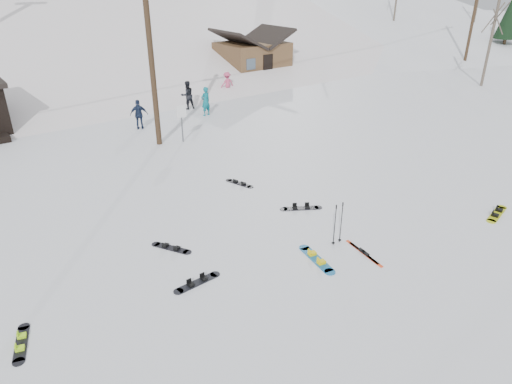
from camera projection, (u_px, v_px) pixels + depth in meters
ground at (335, 314)px, 11.30m from camera, size 200.00×200.00×0.00m
ski_slope at (7, 149)px, 56.28m from camera, size 60.00×85.24×65.97m
ridge_right at (273, 102)px, 72.63m from camera, size 45.66×93.98×54.59m
treeline_right at (300, 35)px, 60.99m from camera, size 20.00×60.00×10.00m
utility_pole at (150, 45)px, 20.46m from camera, size 2.00×0.26×9.00m
utility_pole_right at (475, 10)px, 39.81m from camera, size 2.00×0.26×9.00m
trail_sign at (182, 117)px, 22.23m from camera, size 0.50×0.09×1.85m
cabin at (252, 58)px, 36.06m from camera, size 5.39×4.40×3.77m
hero_snowboard at (317, 259)px, 13.41m from camera, size 0.58×1.68×0.12m
hero_skis at (364, 253)px, 13.71m from camera, size 0.36×1.63×0.09m
ski_poles at (338, 223)px, 13.94m from camera, size 0.38×0.10×1.39m
board_scatter_a at (197, 282)px, 12.41m from camera, size 1.45×0.34×0.10m
board_scatter_b at (171, 248)px, 13.96m from camera, size 0.82×1.24×0.10m
board_scatter_c at (21, 343)px, 10.37m from camera, size 0.60×1.36×0.10m
board_scatter_d at (301, 208)px, 16.32m from camera, size 1.36×0.93×0.11m
board_scatter_e at (497, 214)px, 15.93m from camera, size 1.63×0.62×0.12m
board_scatter_f at (239, 183)px, 18.23m from camera, size 0.58×1.29×0.09m
skier_teal at (206, 101)px, 26.61m from camera, size 0.67×0.50×1.68m
skier_dark at (187, 95)px, 27.88m from camera, size 0.86×0.68×1.71m
skier_pink at (227, 83)px, 31.40m from camera, size 0.98×0.58×1.50m
skier_navy at (139, 115)px, 24.31m from camera, size 1.01×0.75×1.59m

